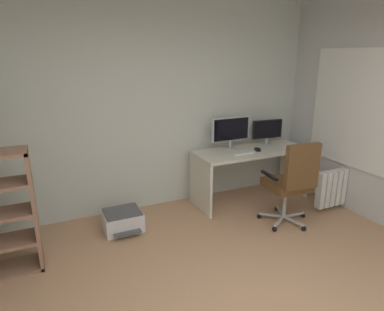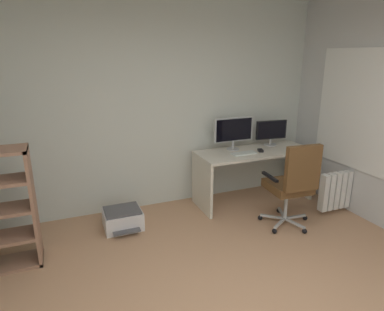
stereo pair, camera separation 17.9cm
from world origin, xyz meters
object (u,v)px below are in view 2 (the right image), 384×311
Objects in this scene: computer_mouse at (260,150)px; radiator at (344,189)px; monitor_secondary at (271,131)px; monitor_main at (234,131)px; office_chair at (293,182)px; desk at (254,163)px; printer at (123,219)px; keyboard at (244,153)px.

radiator is at bearing -19.71° from computer_mouse.
monitor_secondary is 0.45m from computer_mouse.
monitor_main is 0.55× the size of office_chair.
desk is at bearing 141.43° from radiator.
monitor_secondary is 1.01× the size of printer.
monitor_main reaches higher than radiator.
monitor_main is 0.63m from monitor_secondary.
monitor_main reaches higher than printer.
desk is 1.22m from radiator.
desk is at bearing 19.48° from keyboard.
keyboard is 0.73× the size of printer.
computer_mouse reaches higher than radiator.
printer is at bearing 177.93° from keyboard.
computer_mouse is at bearing 86.17° from office_chair.
keyboard is at bearing -159.34° from computer_mouse.
monitor_main is at bearing 157.47° from computer_mouse.
keyboard is (-0.23, -0.09, 0.20)m from desk.
monitor_main is 1.65m from radiator.
keyboard is at bearing -84.65° from monitor_main.
radiator is at bearing 6.72° from office_chair.
monitor_secondary is 1.39× the size of keyboard.
desk is 0.57m from monitor_secondary.
monitor_secondary reaches higher than keyboard.
radiator is at bearing -12.87° from printer.
desk is at bearing 136.08° from computer_mouse.
keyboard reaches higher than radiator.
office_chair reaches higher than printer.
monitor_main reaches higher than office_chair.
computer_mouse is at bearing 143.11° from radiator.
computer_mouse is 0.13× the size of radiator.
office_chair reaches higher than radiator.
monitor_main is 1.13m from office_chair.
computer_mouse is (0.29, -0.24, -0.25)m from monitor_main.
monitor_main reaches higher than monitor_secondary.
monitor_main is at bearing 9.30° from printer.
monitor_secondary reaches higher than desk.
keyboard is at bearing 0.26° from printer.
monitor_main is 5.87× the size of computer_mouse.
printer is (-1.63, -0.27, -0.90)m from monitor_main.
printer is at bearing -173.24° from monitor_secondary.
office_chair is 2.08m from printer.
radiator is at bearing -37.61° from monitor_main.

